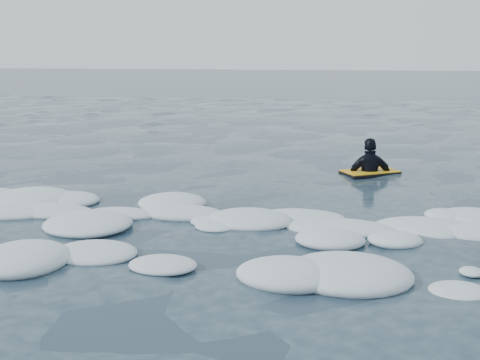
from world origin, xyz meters
name	(u,v)px	position (x,y,z in m)	size (l,w,h in m)	color
ground	(240,261)	(0.00, 0.00, 0.00)	(120.00, 120.00, 0.00)	#18273A
foam_band	(253,233)	(0.00, 1.03, 0.00)	(12.00, 3.10, 0.30)	white
waiting_rider_unit	(370,179)	(1.60, 4.86, -0.08)	(1.15, 1.00, 1.52)	black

